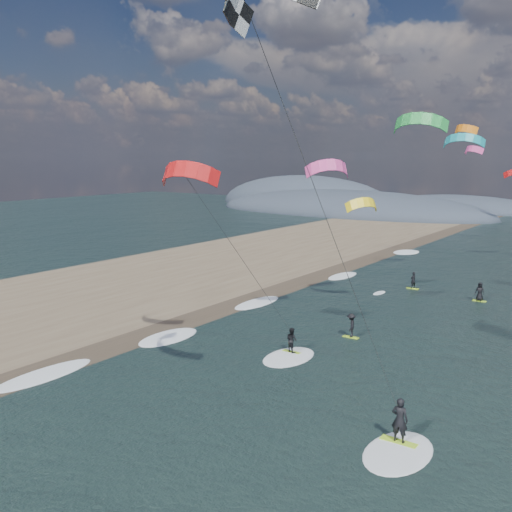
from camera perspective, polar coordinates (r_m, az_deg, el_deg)
The scene contains 8 objects.
ground at distance 23.25m, azimuth -16.63°, elevation -21.92°, with size 260.00×260.00×0.00m, color black.
wet_sand_strip at distance 37.46m, azimuth -15.87°, elevation -9.32°, with size 3.00×240.00×0.00m, color #382D23.
coastal_hills at distance 134.73m, azimuth 8.64°, elevation 4.67°, with size 80.00×41.00×15.00m.
kitesurfer_near_a at distance 20.66m, azimuth 1.52°, elevation 17.34°, with size 8.22×9.31×18.71m.
kitesurfer_near_b at distance 32.36m, azimuth -3.71°, elevation 2.29°, with size 6.91×8.39×12.59m.
far_kitesurfers at distance 45.55m, azimuth 14.94°, elevation -4.76°, with size 7.36×17.41×1.67m.
bg_kite_field at distance 70.25m, azimuth 22.63°, elevation 9.49°, with size 15.43×73.47×7.93m.
shoreline_surf at distance 39.58m, azimuth -9.35°, elevation -8.02°, with size 2.40×79.40×0.11m.
Camera 1 is at (16.00, -11.74, 12.12)m, focal length 40.00 mm.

